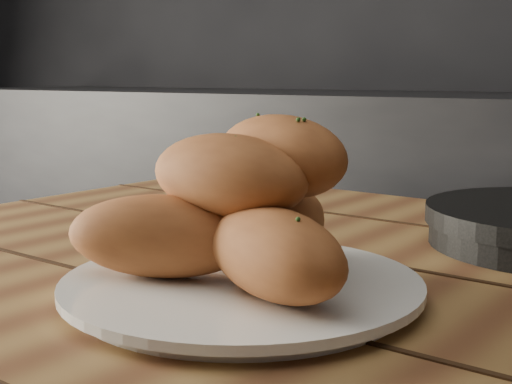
% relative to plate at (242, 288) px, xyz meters
% --- Properties ---
extents(counter, '(2.80, 0.60, 0.90)m').
position_rel_plate_xyz_m(counter, '(-0.50, 1.06, -0.31)').
color(counter, black).
rests_on(counter, ground).
extents(plate, '(0.31, 0.31, 0.02)m').
position_rel_plate_xyz_m(plate, '(0.00, 0.00, 0.00)').
color(plate, white).
rests_on(plate, table).
extents(bread_rolls, '(0.29, 0.25, 0.14)m').
position_rel_plate_xyz_m(bread_rolls, '(-0.00, 0.00, 0.07)').
color(bread_rolls, '#A75D2E').
rests_on(bread_rolls, plate).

